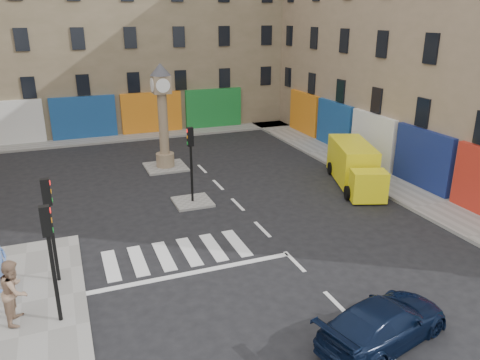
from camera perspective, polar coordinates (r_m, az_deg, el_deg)
ground at (r=17.27m, az=8.22°, el=-11.35°), size 120.00×120.00×0.00m
sidewalk_right at (r=29.32m, az=13.64°, el=1.67°), size 2.60×30.00×0.15m
sidewalk_far at (r=36.23m, az=-15.01°, el=4.95°), size 32.00×2.40×0.15m
island_near at (r=23.22m, az=-5.79°, el=-2.67°), size 1.80×1.80×0.12m
island_far at (r=28.72m, az=-9.05°, el=1.58°), size 2.40×2.40×0.12m
building_right at (r=32.07m, az=24.56°, el=16.46°), size 10.00×30.00×16.00m
building_far at (r=40.93m, az=-17.13°, el=18.34°), size 32.00×10.00×17.00m
traffic_light_left_near at (r=14.40m, az=-22.18°, el=-7.47°), size 0.28×0.22×3.70m
traffic_light_left_far at (r=16.60m, az=-22.21°, el=-3.88°), size 0.28×0.22×3.70m
traffic_light_island at (r=22.39m, az=-6.01°, el=3.33°), size 0.28×0.22×3.70m
clock_pillar at (r=27.85m, az=-9.43°, el=8.42°), size 1.20×1.20×6.10m
navy_sedan at (r=14.33m, az=17.14°, el=-16.24°), size 4.70×2.85×1.27m
yellow_van at (r=26.11m, az=13.78°, el=1.75°), size 3.60×6.16×2.15m
pedestrian_tan at (r=15.58m, az=-25.79°, el=-12.08°), size 0.90×1.08×2.00m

